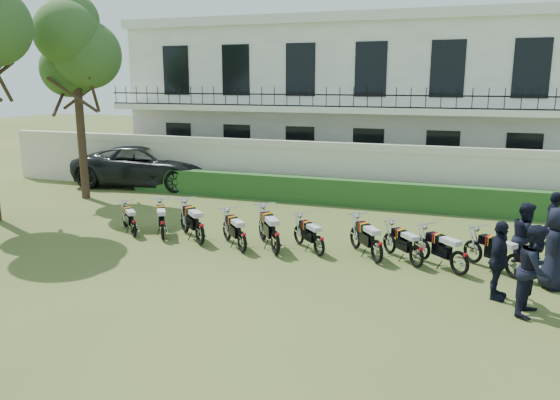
{
  "coord_description": "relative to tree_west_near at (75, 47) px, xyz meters",
  "views": [
    {
      "loc": [
        5.56,
        -12.77,
        4.69
      ],
      "look_at": [
        0.32,
        2.16,
        1.19
      ],
      "focal_mm": 35.0,
      "sensor_mm": 36.0,
      "label": 1
    }
  ],
  "objects": [
    {
      "name": "ground",
      "position": [
        8.96,
        -5.0,
        -5.89
      ],
      "size": [
        100.0,
        100.0,
        0.0
      ],
      "primitive_type": "plane",
      "color": "#3D5522",
      "rests_on": "ground"
    },
    {
      "name": "perimeter_wall",
      "position": [
        8.96,
        3.0,
        -4.72
      ],
      "size": [
        30.0,
        0.35,
        2.3
      ],
      "color": "beige",
      "rests_on": "ground"
    },
    {
      "name": "hedge",
      "position": [
        9.96,
        2.2,
        -5.39
      ],
      "size": [
        18.0,
        0.6,
        1.0
      ],
      "primitive_type": "cube",
      "color": "#1C4F1F",
      "rests_on": "ground"
    },
    {
      "name": "building",
      "position": [
        8.96,
        8.96,
        -2.18
      ],
      "size": [
        20.4,
        9.6,
        7.4
      ],
      "color": "white",
      "rests_on": "ground"
    },
    {
      "name": "tree_west_near",
      "position": [
        0.0,
        0.0,
        0.0
      ],
      "size": [
        3.4,
        3.2,
        7.9
      ],
      "color": "#473323",
      "rests_on": "ground"
    },
    {
      "name": "motorcycle_0",
      "position": [
        5.06,
        -4.19,
        -5.45
      ],
      "size": [
        1.32,
        1.25,
        0.94
      ],
      "rotation": [
        0.0,
        0.0,
        0.82
      ],
      "color": "black",
      "rests_on": "ground"
    },
    {
      "name": "motorcycle_1",
      "position": [
        6.04,
        -4.17,
        -5.41
      ],
      "size": [
        1.12,
        1.64,
        1.04
      ],
      "rotation": [
        0.0,
        0.0,
        0.58
      ],
      "color": "black",
      "rests_on": "ground"
    },
    {
      "name": "motorcycle_2",
      "position": [
        7.34,
        -4.27,
        -5.36
      ],
      "size": [
        1.59,
        1.53,
        1.15
      ],
      "rotation": [
        0.0,
        0.0,
        0.8
      ],
      "color": "black",
      "rests_on": "ground"
    },
    {
      "name": "motorcycle_3",
      "position": [
        8.77,
        -4.53,
        -5.41
      ],
      "size": [
        1.37,
        1.44,
        1.03
      ],
      "rotation": [
        0.0,
        0.0,
        0.76
      ],
      "color": "black",
      "rests_on": "ground"
    },
    {
      "name": "motorcycle_4",
      "position": [
        9.71,
        -4.43,
        -5.35
      ],
      "size": [
        1.3,
        1.81,
        1.16
      ],
      "rotation": [
        0.0,
        0.0,
        0.61
      ],
      "color": "black",
      "rests_on": "ground"
    },
    {
      "name": "motorcycle_5",
      "position": [
        10.85,
        -4.12,
        -5.44
      ],
      "size": [
        1.29,
        1.33,
        0.96
      ],
      "rotation": [
        0.0,
        0.0,
        0.77
      ],
      "color": "black",
      "rests_on": "ground"
    },
    {
      "name": "motorcycle_6",
      "position": [
        12.42,
        -4.19,
        -5.4
      ],
      "size": [
        1.23,
        1.64,
        1.07
      ],
      "rotation": [
        0.0,
        0.0,
        0.63
      ],
      "color": "black",
      "rests_on": "ground"
    },
    {
      "name": "motorcycle_7",
      "position": [
        13.43,
        -4.17,
        -5.43
      ],
      "size": [
        1.26,
        1.41,
        0.99
      ],
      "rotation": [
        0.0,
        0.0,
        0.72
      ],
      "color": "black",
      "rests_on": "ground"
    },
    {
      "name": "motorcycle_8",
      "position": [
        14.47,
        -4.41,
        -5.41
      ],
      "size": [
        1.48,
        1.34,
        1.04
      ],
      "rotation": [
        0.0,
        0.0,
        0.84
      ],
      "color": "black",
      "rests_on": "ground"
    },
    {
      "name": "motorcycle_9",
      "position": [
        15.74,
        -4.2,
        -5.41
      ],
      "size": [
        1.48,
        1.34,
        1.04
      ],
      "rotation": [
        0.0,
        0.0,
        0.84
      ],
      "color": "black",
      "rests_on": "ground"
    },
    {
      "name": "suv",
      "position": [
        0.93,
        3.17,
        -4.98
      ],
      "size": [
        6.85,
        3.73,
        1.82
      ],
      "primitive_type": "imported",
      "rotation": [
        0.0,
        0.0,
        1.68
      ],
      "color": "black",
      "rests_on": "ground"
    },
    {
      "name": "officer_1",
      "position": [
        15.93,
        -6.26,
        -4.95
      ],
      "size": [
        0.97,
        1.1,
        1.88
      ],
      "primitive_type": "imported",
      "rotation": [
        0.0,
        0.0,
        1.24
      ],
      "color": "black",
      "rests_on": "ground"
    },
    {
      "name": "officer_2",
      "position": [
        15.27,
        -5.62,
        -5.02
      ],
      "size": [
        0.62,
        1.09,
        1.75
      ],
      "primitive_type": "imported",
      "rotation": [
        0.0,
        0.0,
        1.37
      ],
      "color": "black",
      "rests_on": "ground"
    },
    {
      "name": "officer_3",
      "position": [
        16.51,
        -4.52,
        -4.94
      ],
      "size": [
        0.82,
        1.05,
        1.9
      ],
      "primitive_type": "imported",
      "rotation": [
        0.0,
        0.0,
        1.83
      ],
      "color": "black",
      "rests_on": "ground"
    },
    {
      "name": "officer_4",
      "position": [
        15.97,
        -3.53,
        -5.01
      ],
      "size": [
        0.7,
        0.88,
        1.76
      ],
      "primitive_type": "imported",
      "rotation": [
        0.0,
        0.0,
        1.61
      ],
      "color": "black",
      "rests_on": "ground"
    },
    {
      "name": "officer_5",
      "position": [
        16.75,
        -2.14,
        -4.98
      ],
      "size": [
        0.51,
        1.09,
        1.81
      ],
      "primitive_type": "imported",
      "rotation": [
        0.0,
        0.0,
        1.64
      ],
      "color": "black",
      "rests_on": "ground"
    }
  ]
}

